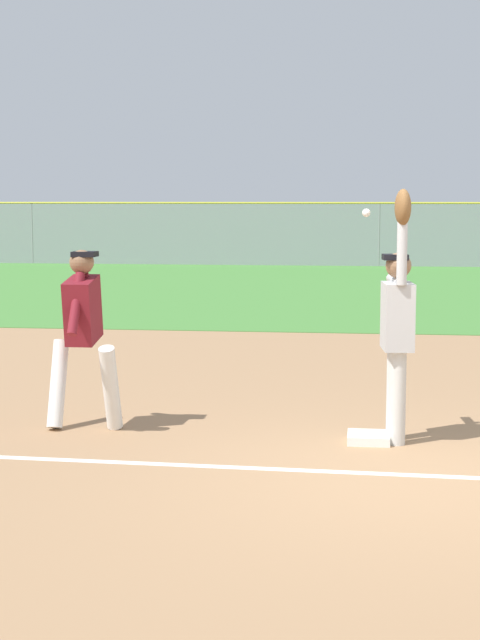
% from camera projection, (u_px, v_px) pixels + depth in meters
% --- Properties ---
extents(ground_plane, '(75.67, 75.67, 0.00)m').
position_uv_depth(ground_plane, '(420.00, 479.00, 7.90)').
color(ground_plane, '#A37A54').
extents(outfield_grass, '(46.85, 16.70, 0.01)m').
position_uv_depth(outfield_grass, '(383.00, 289.00, 24.55)').
color(outfield_grass, '#478438').
rests_on(outfield_grass, ground_plane).
extents(first_base, '(0.38, 0.38, 0.08)m').
position_uv_depth(first_base, '(369.00, 438.00, 9.08)').
color(first_base, white).
rests_on(first_base, ground_plane).
extents(fielder, '(0.30, 0.90, 2.28)m').
position_uv_depth(fielder, '(398.00, 320.00, 8.94)').
color(fielder, silver).
rests_on(fielder, ground_plane).
extents(runner, '(0.72, 0.84, 1.72)m').
position_uv_depth(runner, '(83.00, 326.00, 9.46)').
color(runner, white).
rests_on(runner, ground_plane).
extents(baseball, '(0.07, 0.07, 0.07)m').
position_uv_depth(baseball, '(366.00, 213.00, 8.93)').
color(baseball, white).
extents(outfield_fence, '(46.93, 0.08, 2.09)m').
position_uv_depth(outfield_fence, '(379.00, 234.00, 32.65)').
color(outfield_fence, '#93999E').
rests_on(outfield_fence, ground_plane).
extents(parked_car_blue, '(4.54, 2.40, 1.25)m').
position_uv_depth(parked_car_blue, '(221.00, 241.00, 36.27)').
color(parked_car_blue, '#23389E').
rests_on(parked_car_blue, ground_plane).
extents(parked_car_red, '(4.59, 2.50, 1.25)m').
position_uv_depth(parked_car_red, '(381.00, 243.00, 34.89)').
color(parked_car_red, '#B21E1E').
rests_on(parked_car_red, ground_plane).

